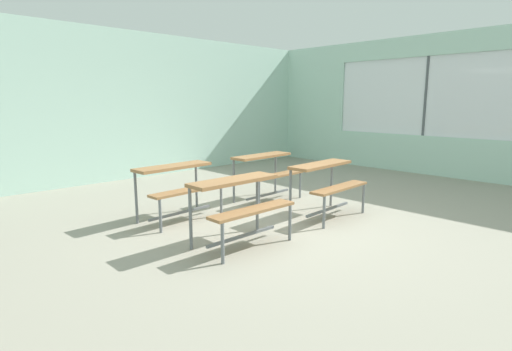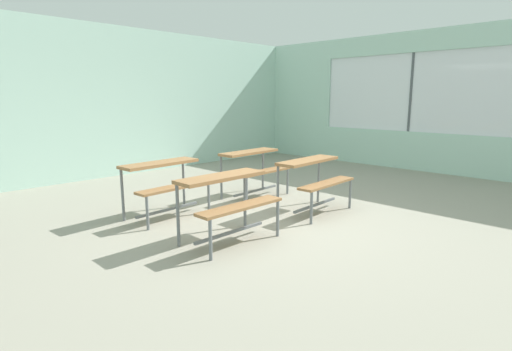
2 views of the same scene
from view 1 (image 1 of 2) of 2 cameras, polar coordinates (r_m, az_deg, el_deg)
name	(u,v)px [view 1 (image 1 of 2)]	position (r m, az deg, el deg)	size (l,w,h in m)	color
ground	(290,227)	(5.29, 4.89, -7.35)	(10.00, 9.00, 0.05)	gray
wall_back	(125,106)	(8.68, -18.21, 9.41)	(10.00, 0.12, 3.00)	silver
wall_right	(455,109)	(9.35, 26.59, 8.55)	(0.12, 9.00, 3.00)	silver
desk_bench_r0c0	(240,196)	(4.45, -2.27, -2.90)	(1.10, 0.60, 0.74)	olive
desk_bench_r0c1	(327,177)	(5.64, 10.12, -0.18)	(1.12, 0.64, 0.74)	olive
desk_bench_r1c0	(178,179)	(5.49, -11.05, -0.50)	(1.13, 0.65, 0.74)	olive
desk_bench_r1c1	(267,166)	(6.46, 1.55, 1.35)	(1.12, 0.63, 0.74)	olive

